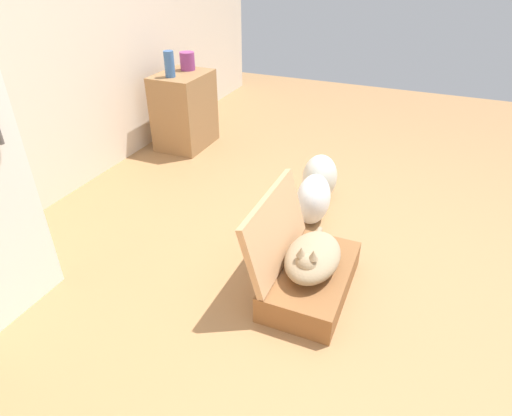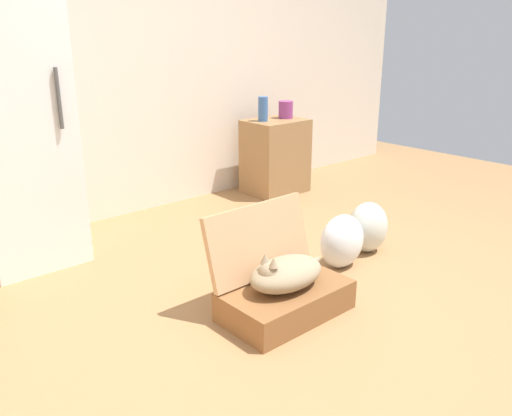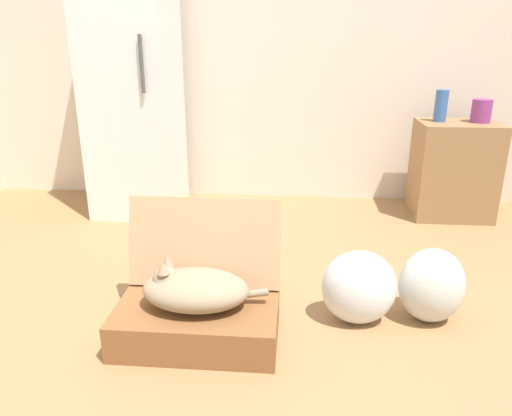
% 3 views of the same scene
% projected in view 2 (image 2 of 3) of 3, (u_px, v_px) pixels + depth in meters
% --- Properties ---
extents(ground_plane, '(7.68, 7.68, 0.00)m').
position_uv_depth(ground_plane, '(350.00, 306.00, 2.90)').
color(ground_plane, '#9E7247').
rests_on(ground_plane, ground).
extents(wall_back, '(6.40, 0.15, 2.60)m').
position_uv_depth(wall_back, '(130.00, 48.00, 4.09)').
color(wall_back, beige).
rests_on(wall_back, ground).
extents(suitcase_base, '(0.68, 0.40, 0.16)m').
position_uv_depth(suitcase_base, '(286.00, 301.00, 2.80)').
color(suitcase_base, brown).
rests_on(suitcase_base, ground).
extents(suitcase_lid, '(0.68, 0.14, 0.39)m').
position_uv_depth(suitcase_lid, '(259.00, 241.00, 2.86)').
color(suitcase_lid, tan).
rests_on(suitcase_lid, suitcase_base).
extents(cat, '(0.52, 0.28, 0.21)m').
position_uv_depth(cat, '(285.00, 273.00, 2.74)').
color(cat, '#998466').
rests_on(cat, suitcase_base).
extents(plastic_bag_white, '(0.33, 0.22, 0.34)m').
position_uv_depth(plastic_bag_white, '(342.00, 241.00, 3.34)').
color(plastic_bag_white, silver).
rests_on(plastic_bag_white, ground).
extents(plastic_bag_clear, '(0.29, 0.25, 0.35)m').
position_uv_depth(plastic_bag_clear, '(368.00, 227.00, 3.58)').
color(plastic_bag_clear, silver).
rests_on(plastic_bag_clear, ground).
extents(refrigerator, '(0.58, 0.62, 1.93)m').
position_uv_depth(refrigerator, '(12.00, 112.00, 3.20)').
color(refrigerator, silver).
rests_on(refrigerator, ground).
extents(side_table, '(0.53, 0.41, 0.67)m').
position_uv_depth(side_table, '(275.00, 156.00, 4.85)').
color(side_table, olive).
rests_on(side_table, ground).
extents(vase_tall, '(0.08, 0.08, 0.21)m').
position_uv_depth(vase_tall, '(263.00, 109.00, 4.64)').
color(vase_tall, '#38609E').
rests_on(vase_tall, side_table).
extents(vase_short, '(0.13, 0.13, 0.15)m').
position_uv_depth(vase_short, '(286.00, 110.00, 4.81)').
color(vase_short, '#8C387A').
rests_on(vase_short, side_table).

